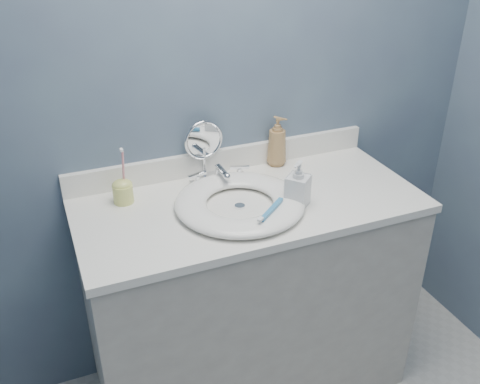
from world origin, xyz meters
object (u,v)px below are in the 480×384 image
soap_bottle_clear (298,184)px  toothbrush_holder (123,190)px  makeup_mirror (204,147)px  soap_bottle_amber (277,141)px

soap_bottle_clear → toothbrush_holder: (-0.55, 0.25, -0.04)m
makeup_mirror → soap_bottle_clear: 0.40m
soap_bottle_amber → toothbrush_holder: bearing=150.8°
makeup_mirror → toothbrush_holder: (-0.33, -0.08, -0.08)m
soap_bottle_clear → toothbrush_holder: 0.61m
soap_bottle_clear → toothbrush_holder: bearing=-155.9°
soap_bottle_amber → toothbrush_holder: toothbrush_holder is taller
makeup_mirror → soap_bottle_clear: (0.22, -0.33, -0.04)m
makeup_mirror → toothbrush_holder: makeup_mirror is taller
soap_bottle_amber → soap_bottle_clear: (-0.08, -0.32, -0.02)m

